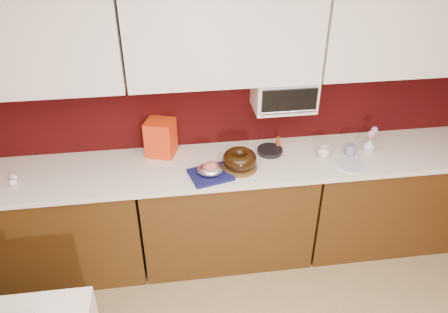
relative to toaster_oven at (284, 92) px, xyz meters
name	(u,v)px	position (x,y,z in m)	size (l,w,h in m)	color
wall_back	(221,103)	(-0.45, 0.15, -0.12)	(4.00, 0.02, 2.50)	#340707
base_cabinet_left	(56,227)	(-1.78, -0.17, -0.95)	(1.31, 0.58, 0.86)	#46290E
base_cabinet_center	(226,212)	(-0.45, -0.17, -0.95)	(1.31, 0.58, 0.86)	#46290E
base_cabinet_right	(382,198)	(0.88, -0.17, -0.95)	(1.31, 0.58, 0.86)	#46290E
countertop	(226,165)	(-0.45, -0.17, -0.49)	(4.00, 0.62, 0.04)	silver
upper_cabinet_left	(14,39)	(-1.78, -0.02, 0.48)	(1.31, 0.33, 0.70)	white
upper_cabinet_center	(224,31)	(-0.45, -0.02, 0.48)	(1.31, 0.33, 0.70)	white
upper_cabinet_right	(412,24)	(0.88, -0.02, 0.48)	(1.31, 0.33, 0.70)	white
toaster_oven	(284,92)	(0.00, 0.00, 0.00)	(0.45, 0.30, 0.25)	white
toaster_oven_door	(289,101)	(0.00, -0.16, 0.00)	(0.40, 0.02, 0.18)	black
toaster_oven_handle	(289,112)	(0.00, -0.18, -0.07)	(0.02, 0.02, 0.42)	silver
cake_base	(239,167)	(-0.37, -0.25, -0.46)	(0.26, 0.26, 0.02)	brown
bundt_cake	(240,159)	(-0.37, -0.25, -0.40)	(0.25, 0.25, 0.10)	black
navy_towel	(211,175)	(-0.59, -0.32, -0.46)	(0.29, 0.24, 0.02)	#13154A
foil_ham_nest	(210,170)	(-0.59, -0.32, -0.42)	(0.19, 0.16, 0.07)	silver
roasted_ham	(210,167)	(-0.59, -0.32, -0.40)	(0.11, 0.09, 0.07)	#BD5B56
pandoro_box	(161,138)	(-0.93, 0.04, -0.33)	(0.21, 0.19, 0.28)	red
dark_pan	(270,151)	(-0.09, -0.07, -0.46)	(0.20, 0.20, 0.03)	black
coffee_mug	(324,151)	(0.30, -0.18, -0.43)	(0.08, 0.08, 0.09)	silver
blue_jar	(350,150)	(0.51, -0.18, -0.43)	(0.07, 0.07, 0.09)	navy
flower_vase	(369,144)	(0.68, -0.14, -0.42)	(0.08, 0.08, 0.11)	silver
flower_pink	(371,134)	(0.68, -0.14, -0.33)	(0.06, 0.06, 0.06)	pink
flower_blue	(375,130)	(0.71, -0.12, -0.30)	(0.05, 0.05, 0.05)	#8397D2
china_plate	(351,165)	(0.46, -0.33, -0.47)	(0.22, 0.22, 0.01)	silver
amber_bottle	(278,143)	(-0.02, -0.02, -0.42)	(0.03, 0.03, 0.10)	brown
egg_left	(13,182)	(-1.96, -0.24, -0.45)	(0.06, 0.05, 0.05)	white
egg_right	(13,177)	(-1.97, -0.18, -0.45)	(0.06, 0.05, 0.05)	white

